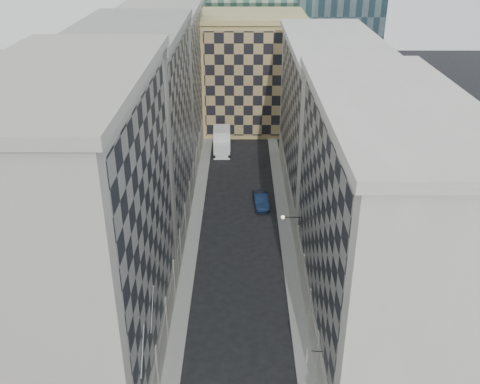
{
  "coord_description": "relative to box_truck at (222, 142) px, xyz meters",
  "views": [
    {
      "loc": [
        0.18,
        -20.95,
        31.49
      ],
      "look_at": [
        0.08,
        15.41,
        13.23
      ],
      "focal_mm": 40.0,
      "sensor_mm": 36.0,
      "label": 1
    }
  ],
  "objects": [
    {
      "name": "sidewalk_west",
      "position": [
        -2.43,
        -25.9,
        -1.43
      ],
      "size": [
        1.5,
        100.0,
        0.15
      ],
      "primitive_type": "cube",
      "color": "#989893",
      "rests_on": "ground"
    },
    {
      "name": "sidewalk_east",
      "position": [
        8.07,
        -25.9,
        -1.43
      ],
      "size": [
        1.5,
        100.0,
        0.15
      ],
      "primitive_type": "cube",
      "color": "#989893",
      "rests_on": "ground"
    },
    {
      "name": "bldg_left_a",
      "position": [
        -8.06,
        -44.9,
        10.32
      ],
      "size": [
        10.8,
        22.8,
        23.7
      ],
      "color": "#A7A196",
      "rests_on": "ground"
    },
    {
      "name": "bldg_left_b",
      "position": [
        -8.06,
        -22.9,
        9.82
      ],
      "size": [
        10.8,
        22.8,
        22.7
      ],
      "color": "gray",
      "rests_on": "ground"
    },
    {
      "name": "bldg_left_c",
      "position": [
        -8.06,
        -0.9,
        9.32
      ],
      "size": [
        10.8,
        22.8,
        21.7
      ],
      "color": "#A7A196",
      "rests_on": "ground"
    },
    {
      "name": "bldg_right_a",
      "position": [
        13.7,
        -40.9,
        8.82
      ],
      "size": [
        10.8,
        26.8,
        20.7
      ],
      "color": "#BAB5AA",
      "rests_on": "ground"
    },
    {
      "name": "bldg_right_b",
      "position": [
        13.71,
        -13.9,
        8.34
      ],
      "size": [
        10.8,
        28.8,
        19.7
      ],
      "color": "#BAB5AA",
      "rests_on": "ground"
    },
    {
      "name": "tan_block",
      "position": [
        4.82,
        12.0,
        7.93
      ],
      "size": [
        16.8,
        14.8,
        18.8
      ],
      "color": "tan",
      "rests_on": "ground"
    },
    {
      "name": "flagpoles_left",
      "position": [
        -3.08,
        -49.9,
        6.5
      ],
      "size": [
        0.1,
        6.33,
        2.33
      ],
      "color": "gray",
      "rests_on": "ground"
    },
    {
      "name": "bracket_lamp",
      "position": [
        7.2,
        -31.9,
        4.7
      ],
      "size": [
        1.98,
        0.36,
        0.36
      ],
      "color": "black",
      "rests_on": "ground"
    },
    {
      "name": "box_truck",
      "position": [
        0.0,
        0.0,
        0.0
      ],
      "size": [
        2.73,
        6.36,
        3.45
      ],
      "rotation": [
        0.0,
        0.0,
        0.03
      ],
      "color": "white",
      "rests_on": "ground"
    },
    {
      "name": "dark_car",
      "position": [
        5.43,
        -18.04,
        -0.72
      ],
      "size": [
        2.09,
        4.91,
        1.57
      ],
      "primitive_type": "imported",
      "rotation": [
        0.0,
        0.0,
        0.09
      ],
      "color": "#101F3E",
      "rests_on": "ground"
    },
    {
      "name": "shop_sign",
      "position": [
        7.78,
        -47.88,
        2.33
      ],
      "size": [
        1.17,
        0.71,
        0.79
      ],
      "rotation": [
        0.0,
        0.0,
        -0.1
      ],
      "color": "black",
      "rests_on": "ground"
    }
  ]
}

